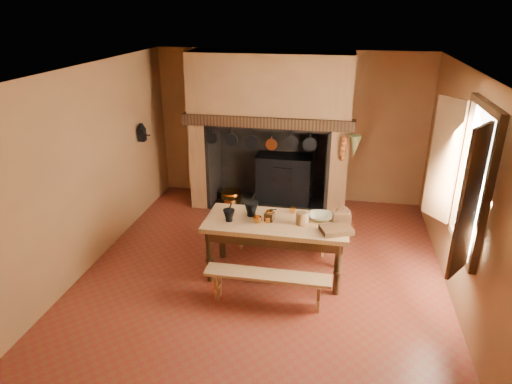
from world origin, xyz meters
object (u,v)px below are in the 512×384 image
mixing_bowl (321,217)px  wicker_basket (342,216)px  coffee_grinder (270,216)px  work_table (276,230)px  bench_front (268,281)px  iron_range (284,178)px

mixing_bowl → wicker_basket: size_ratio=1.26×
coffee_grinder → mixing_bowl: size_ratio=0.58×
work_table → mixing_bowl: 0.63m
bench_front → coffee_grinder: bearing=97.7°
mixing_bowl → bench_front: bearing=-123.9°
work_table → bench_front: (0.00, -0.71, -0.37)m
work_table → coffee_grinder: coffee_grinder is taller
coffee_grinder → mixing_bowl: 0.70m
coffee_grinder → wicker_basket: bearing=20.2°
bench_front → mixing_bowl: size_ratio=5.01×
iron_range → mixing_bowl: bearing=-71.5°
coffee_grinder → wicker_basket: (0.96, 0.17, 0.00)m
bench_front → wicker_basket: size_ratio=6.32×
mixing_bowl → iron_range: bearing=108.5°
work_table → coffee_grinder: 0.22m
iron_range → coffee_grinder: bearing=-87.3°
coffee_grinder → wicker_basket: wicker_basket is taller
bench_front → coffee_grinder: (-0.09, 0.70, 0.57)m
coffee_grinder → bench_front: bearing=-72.1°
work_table → coffee_grinder: (-0.09, -0.01, 0.20)m
work_table → wicker_basket: 0.90m
bench_front → coffee_grinder: coffee_grinder is taller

